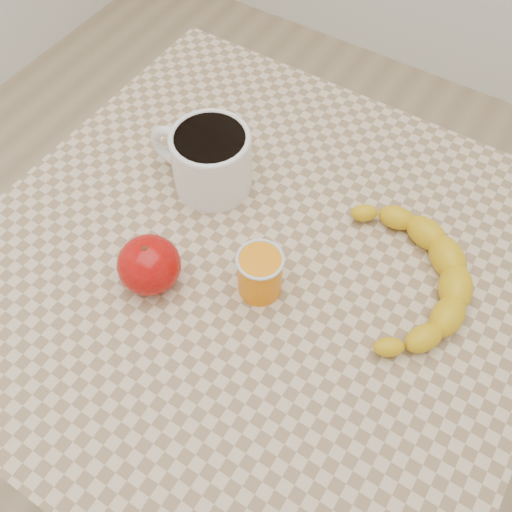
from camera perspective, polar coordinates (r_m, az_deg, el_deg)
The scene contains 6 objects.
ground at distance 1.50m, azimuth -0.00°, elevation -16.55°, with size 3.00×3.00×0.00m, color tan.
table at distance 0.88m, azimuth -0.00°, elevation -3.80°, with size 0.80×0.80×0.75m.
coffee_mug at distance 0.86m, azimuth -4.68°, elevation 9.75°, with size 0.17×0.13×0.10m.
orange_juice_glass at distance 0.75m, azimuth 0.40°, elevation -1.73°, with size 0.06×0.06×0.07m.
apple at distance 0.77m, azimuth -10.63°, elevation -0.88°, with size 0.11×0.11×0.08m.
banana at distance 0.80m, azimuth 15.05°, elevation -1.97°, with size 0.30×0.34×0.05m, color gold, non-canonical shape.
Camera 1 is at (0.23, -0.37, 1.43)m, focal length 40.00 mm.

